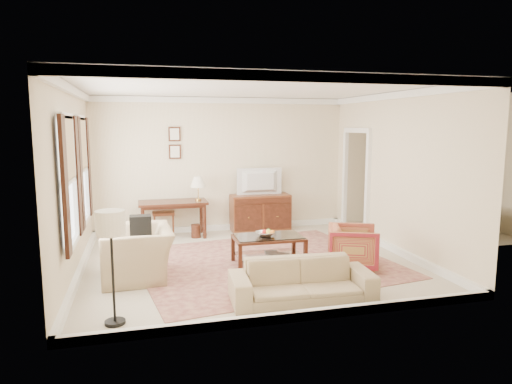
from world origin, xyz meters
name	(u,v)px	position (x,y,z in m)	size (l,w,h in m)	color
room_shell	(249,115)	(0.00, 0.00, 2.47)	(5.51, 5.01, 2.91)	beige
annex_bedroom	(436,216)	(4.49, 1.15, 0.34)	(3.00, 2.70, 2.90)	beige
window_front	(69,181)	(-2.70, -0.70, 1.55)	(0.12, 1.56, 1.80)	#CCB284
window_rear	(82,170)	(-2.70, 0.90, 1.55)	(0.12, 1.56, 1.80)	#CCB284
doorway	(356,183)	(2.71, 1.50, 1.08)	(0.10, 1.12, 2.25)	white
rug	(264,262)	(0.22, -0.14, 0.01)	(4.07, 3.49, 0.01)	maroon
writing_desk	(173,207)	(-1.11, 2.05, 0.65)	(1.38, 0.69, 0.76)	#4E2416
desk_chair	(163,210)	(-1.30, 2.40, 0.53)	(0.45, 0.45, 1.05)	brown
desk_lamp	(198,188)	(-0.59, 2.05, 1.01)	(0.32, 0.32, 0.50)	silver
framed_prints	(175,143)	(-1.01, 2.47, 1.94)	(0.25, 0.04, 0.68)	#4E2416
sideboard	(260,213)	(0.79, 2.22, 0.40)	(1.29, 0.50, 0.80)	brown
tv	(261,173)	(0.79, 2.20, 1.27)	(0.95, 0.55, 0.13)	black
coffee_table	(268,242)	(0.28, -0.22, 0.37)	(1.16, 0.69, 0.49)	#4E2416
fruit_bowl	(265,233)	(0.21, -0.24, 0.54)	(0.42, 0.42, 0.10)	silver
book_a	(265,253)	(0.23, -0.21, 0.19)	(0.28, 0.04, 0.38)	brown
book_b	(275,254)	(0.38, -0.29, 0.19)	(0.28, 0.03, 0.38)	brown
striped_armchair	(353,245)	(1.53, -0.79, 0.39)	(0.75, 0.71, 0.78)	maroon
club_armchair	(137,245)	(-1.84, -0.38, 0.52)	(1.18, 0.77, 1.04)	tan
backpack	(141,227)	(-1.77, -0.32, 0.77)	(0.32, 0.22, 0.40)	black
sofa	(302,274)	(0.26, -1.89, 0.37)	(1.87, 0.55, 0.73)	tan
floor_lamp	(111,231)	(-2.10, -2.01, 1.11)	(0.33, 0.33, 1.35)	black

